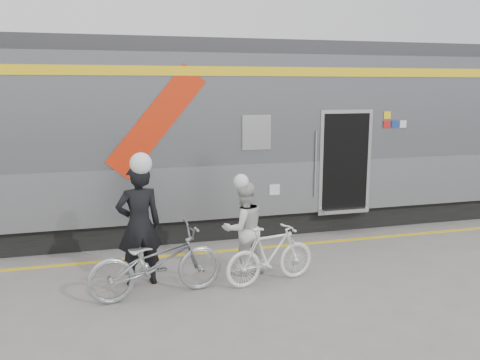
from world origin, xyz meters
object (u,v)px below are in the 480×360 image
object	(u,v)px
bicycle_left	(156,262)
bicycle_right	(270,255)
woman	(243,228)
man	(139,225)

from	to	relation	value
bicycle_left	bicycle_right	bearing A→B (deg)	-97.19
bicycle_left	woman	world-z (taller)	woman
man	woman	world-z (taller)	man
woman	bicycle_right	distance (m)	0.70
man	bicycle_right	xyz separation A→B (m)	(2.04, -0.52, -0.51)
bicycle_left	man	bearing A→B (deg)	11.74
woman	man	bearing A→B (deg)	-10.24
woman	bicycle_left	bearing A→B (deg)	9.42
man	woman	xyz separation A→B (m)	(1.74, 0.03, -0.20)
bicycle_left	bicycle_right	size ratio (longest dim) A/B	1.30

